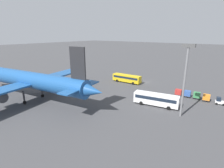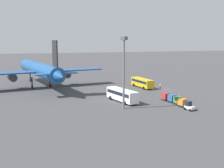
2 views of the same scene
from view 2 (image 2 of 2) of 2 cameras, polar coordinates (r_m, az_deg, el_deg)
ground_plane at (r=96.39m, az=10.39°, el=-1.06°), size 600.00×600.00×0.00m
airplane at (r=101.95m, az=-14.50°, el=2.83°), size 51.79×44.97×16.41m
shuttle_bus_near at (r=98.68m, az=6.18°, el=0.37°), size 12.04×3.54×3.13m
shuttle_bus_far at (r=75.37m, az=2.05°, el=-2.11°), size 12.39×4.84×3.33m
baggage_tug at (r=68.80m, az=15.42°, el=-4.38°), size 2.60×2.01×2.10m
worker_person at (r=97.45m, az=9.74°, el=-0.42°), size 0.38×0.38×1.74m
cargo_cart_orange at (r=71.71m, az=14.14°, el=-3.59°), size 2.18×1.90×2.06m
cargo_cart_green at (r=74.13m, az=13.24°, el=-3.16°), size 2.18×1.90×2.06m
cargo_cart_blue at (r=76.32m, az=12.10°, el=-2.78°), size 2.18×1.90×2.06m
cargo_cart_red at (r=78.39m, az=10.82°, el=-2.44°), size 2.18×1.90×2.06m
light_pole at (r=66.36m, az=2.41°, el=3.89°), size 2.80×0.70×17.20m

